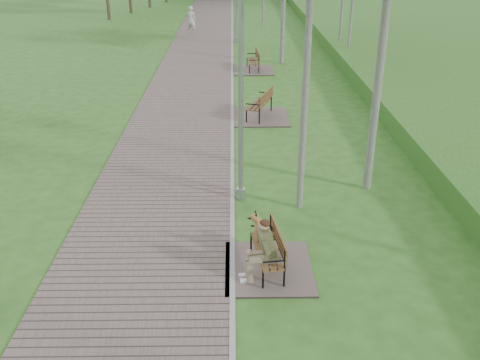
{
  "coord_description": "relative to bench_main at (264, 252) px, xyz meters",
  "views": [
    {
      "loc": [
        0.03,
        -4.59,
        5.89
      ],
      "look_at": [
        0.17,
        5.86,
        1.02
      ],
      "focal_mm": 40.0,
      "sensor_mm": 36.0,
      "label": 1
    }
  ],
  "objects": [
    {
      "name": "bench_main",
      "position": [
        0.0,
        0.0,
        0.0
      ],
      "size": [
        1.66,
        1.85,
        1.45
      ],
      "color": "#645651",
      "rests_on": "ground"
    },
    {
      "name": "pedestrian_near",
      "position": [
        -3.19,
        26.19,
        0.44
      ],
      "size": [
        0.7,
        0.56,
        1.68
      ],
      "primitive_type": "imported",
      "rotation": [
        0.0,
        0.0,
        2.85
      ],
      "color": "beige",
      "rests_on": "ground"
    },
    {
      "name": "kerb",
      "position": [
        -0.61,
        17.55,
        -0.38
      ],
      "size": [
        0.1,
        67.0,
        0.05
      ],
      "primitive_type": "cube",
      "color": "#999993",
      "rests_on": "ground"
    },
    {
      "name": "lamp_post_second",
      "position": [
        -0.23,
        16.78,
        1.96
      ],
      "size": [
        0.2,
        0.2,
        5.05
      ],
      "color": "#93959A",
      "rests_on": "ground"
    },
    {
      "name": "walkway",
      "position": [
        -2.36,
        17.55,
        -0.38
      ],
      "size": [
        3.5,
        67.0,
        0.04
      ],
      "primitive_type": "cube",
      "color": "#645651",
      "rests_on": "ground"
    },
    {
      "name": "bench_third",
      "position": [
        0.35,
        16.14,
        -0.2
      ],
      "size": [
        1.82,
        2.02,
        1.12
      ],
      "color": "#645651",
      "rests_on": "ground"
    },
    {
      "name": "lamp_post_near",
      "position": [
        -0.4,
        2.98,
        1.99
      ],
      "size": [
        0.2,
        0.2,
        5.13
      ],
      "color": "#93959A",
      "rests_on": "ground"
    },
    {
      "name": "bench_second",
      "position": [
        0.33,
        9.25,
        -0.18
      ],
      "size": [
        1.94,
        2.15,
        1.19
      ],
      "color": "#645651",
      "rests_on": "ground"
    }
  ]
}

